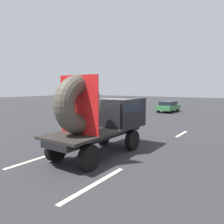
{
  "coord_description": "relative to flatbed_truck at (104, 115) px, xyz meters",
  "views": [
    {
      "loc": [
        5.35,
        -7.95,
        2.89
      ],
      "look_at": [
        -0.33,
        0.31,
        1.77
      ],
      "focal_mm": 34.75,
      "sensor_mm": 36.0,
      "label": 1
    }
  ],
  "objects": [
    {
      "name": "lane_dash_left_near",
      "position": [
        -1.71,
        -2.42,
        -1.69
      ],
      "size": [
        0.16,
        2.57,
        0.01
      ],
      "primitive_type": "cube",
      "rotation": [
        0.0,
        0.0,
        1.57
      ],
      "color": "beige",
      "rests_on": "ground_plane"
    },
    {
      "name": "lane_dash_right_near",
      "position": [
        1.71,
        -2.75,
        -1.69
      ],
      "size": [
        0.16,
        2.97,
        0.01
      ],
      "primitive_type": "cube",
      "rotation": [
        0.0,
        0.0,
        1.57
      ],
      "color": "beige",
      "rests_on": "ground_plane"
    },
    {
      "name": "flatbed_truck",
      "position": [
        0.0,
        0.0,
        0.0
      ],
      "size": [
        2.02,
        5.04,
        3.37
      ],
      "color": "black",
      "rests_on": "ground_plane"
    },
    {
      "name": "lane_dash_left_far",
      "position": [
        -1.71,
        5.35,
        -1.69
      ],
      "size": [
        0.16,
        2.04,
        0.01
      ],
      "primitive_type": "cube",
      "rotation": [
        0.0,
        0.0,
        1.57
      ],
      "color": "beige",
      "rests_on": "ground_plane"
    },
    {
      "name": "ground_plane",
      "position": [
        0.33,
        0.33,
        -1.7
      ],
      "size": [
        120.0,
        120.0,
        0.0
      ],
      "primitive_type": "plane",
      "color": "#28282B"
    },
    {
      "name": "distant_sedan",
      "position": [
        -3.42,
        17.53,
        -1.0
      ],
      "size": [
        1.7,
        3.96,
        1.29
      ],
      "color": "black",
      "rests_on": "ground_plane"
    },
    {
      "name": "lane_dash_right_far",
      "position": [
        1.71,
        5.87,
        -1.69
      ],
      "size": [
        0.16,
        2.04,
        0.01
      ],
      "primitive_type": "cube",
      "rotation": [
        0.0,
        0.0,
        1.57
      ],
      "color": "beige",
      "rests_on": "ground_plane"
    }
  ]
}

